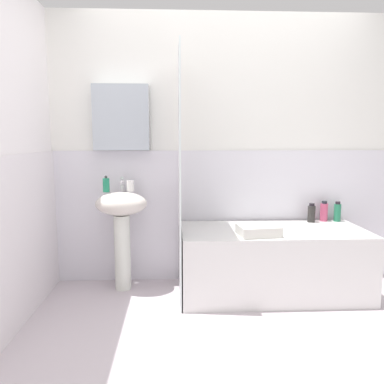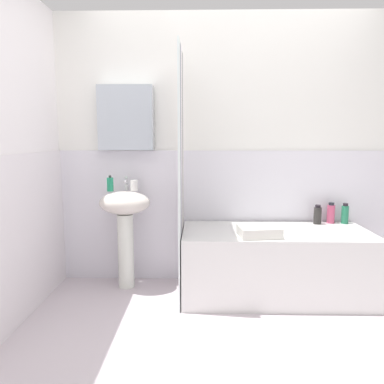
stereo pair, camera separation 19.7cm
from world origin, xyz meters
TOP-DOWN VIEW (x-y plane):
  - ground_plane at (0.00, 0.00)m, footprint 4.80×5.60m
  - wall_back_tiled at (-0.06, 1.26)m, footprint 3.60×0.18m
  - wall_left_tiled at (-1.57, 0.34)m, footprint 0.07×1.81m
  - sink at (-0.92, 1.03)m, footprint 0.44×0.34m
  - faucet at (-0.92, 1.11)m, footprint 0.03×0.12m
  - soap_dispenser at (-1.04, 1.05)m, footprint 0.06×0.06m
  - toothbrush_cup at (-0.84, 1.09)m, footprint 0.06×0.06m
  - bathtub at (0.36, 0.87)m, footprint 1.52×0.70m
  - shower_curtain at (-0.42, 0.87)m, footprint 0.01×0.70m
  - shampoo_bottle at (1.02, 1.15)m, footprint 0.06×0.06m
  - body_wash_bottle at (0.90, 1.16)m, footprint 0.07×0.07m
  - conditioner_bottle at (0.77, 1.13)m, footprint 0.07×0.07m
  - towel_folded at (0.19, 0.68)m, footprint 0.33×0.27m

SIDE VIEW (x-z plane):
  - ground_plane at x=0.00m, z-range -0.04..0.00m
  - bathtub at x=0.36m, z-range 0.00..0.56m
  - towel_folded at x=0.19m, z-range 0.56..0.64m
  - sink at x=-0.92m, z-range 0.20..1.05m
  - conditioner_bottle at x=0.77m, z-range 0.55..0.72m
  - shampoo_bottle at x=1.02m, z-range 0.55..0.73m
  - body_wash_bottle at x=0.90m, z-range 0.55..0.74m
  - toothbrush_cup at x=-0.84m, z-range 0.86..0.95m
  - faucet at x=-0.92m, z-range 0.85..0.98m
  - soap_dispenser at x=-1.04m, z-range 0.85..0.99m
  - shower_curtain at x=-0.42m, z-range 0.00..2.00m
  - wall_left_tiled at x=-1.57m, z-range -0.08..2.32m
  - wall_back_tiled at x=-0.06m, z-range -0.06..2.34m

